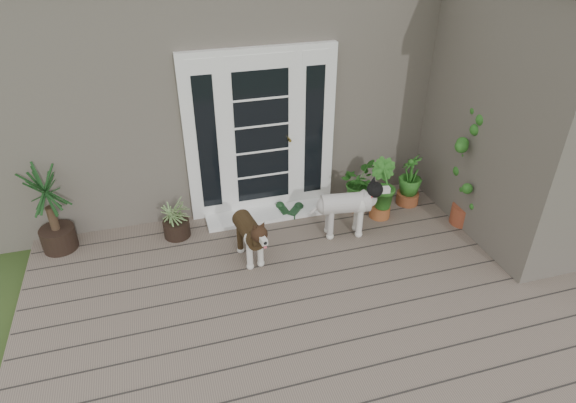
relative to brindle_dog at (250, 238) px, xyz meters
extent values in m
cube|color=#6B5B4C|center=(0.61, -1.16, -0.36)|extent=(6.20, 4.60, 0.12)
cube|color=#665E54|center=(0.61, 3.09, 1.13)|extent=(7.40, 4.00, 3.10)
cube|color=#665E54|center=(3.51, -0.06, 1.13)|extent=(1.60, 2.40, 3.10)
cube|color=white|center=(0.41, 1.04, 0.77)|extent=(1.90, 0.14, 2.15)
cube|color=white|center=(0.41, 0.84, -0.28)|extent=(1.60, 0.40, 0.05)
imported|color=#275C1A|center=(1.60, 0.66, 0.00)|extent=(0.65, 0.65, 0.61)
imported|color=#185518|center=(1.83, 0.40, 0.00)|extent=(0.51, 0.51, 0.59)
imported|color=#1E611B|center=(2.34, 0.60, -0.01)|extent=(0.51, 0.51, 0.58)
camera|label=1|loc=(-0.84, -4.42, 3.25)|focal=30.33mm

